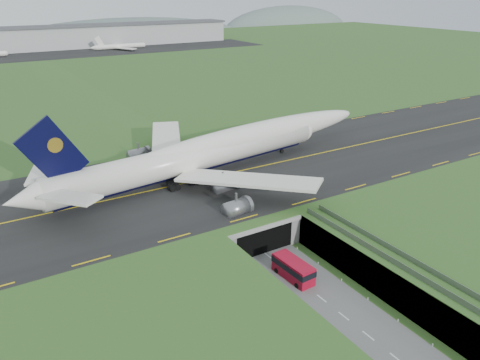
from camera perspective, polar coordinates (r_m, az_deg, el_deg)
ground at (r=82.10m, az=6.22°, el=-11.43°), size 900.00×900.00×0.00m
airfield_deck at (r=80.48m, az=6.31°, el=-9.66°), size 800.00×800.00×6.00m
trench_road at (r=77.37m, az=9.67°, el=-13.93°), size 12.00×75.00×0.20m
taxiway at (r=104.09m, az=-4.64°, el=0.05°), size 800.00×44.00×0.18m
tunnel_portal at (r=92.26m, az=0.02°, el=-4.82°), size 17.00×22.30×6.00m
guideway at (r=75.29m, az=22.37°, el=-11.80°), size 3.00×53.00×7.05m
jumbo_jet at (r=106.88m, az=-2.61°, el=3.71°), size 92.64×59.54×19.86m
shuttle_tram at (r=80.34m, az=6.51°, el=-10.75°), size 3.46×8.22×3.28m
cargo_terminal at (r=356.74m, az=-25.28°, el=15.28°), size 320.00×67.00×15.60m
distant_hills at (r=497.56m, az=-19.45°, el=15.46°), size 700.00×91.00×60.00m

